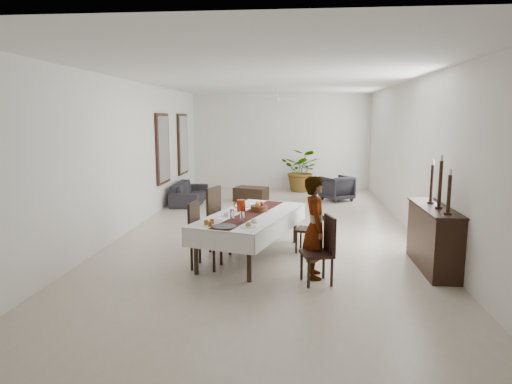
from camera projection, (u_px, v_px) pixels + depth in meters
name	position (u px, v px, depth m)	size (l,w,h in m)	color
floor	(269.00, 231.00, 9.83)	(6.00, 12.00, 0.00)	beige
ceiling	(270.00, 78.00, 9.32)	(6.00, 12.00, 0.02)	white
wall_back	(281.00, 142.00, 15.47)	(6.00, 0.02, 3.20)	white
wall_front	(222.00, 218.00, 3.68)	(6.00, 0.02, 3.20)	white
wall_left	(131.00, 155.00, 9.85)	(0.02, 12.00, 3.20)	white
wall_right	(416.00, 158.00, 9.30)	(0.02, 12.00, 3.20)	white
dining_table_top	(251.00, 216.00, 7.86)	(1.01, 2.43, 0.05)	black
table_leg_fl	(196.00, 252.00, 7.03)	(0.07, 0.07, 0.71)	black
table_leg_fr	(249.00, 259.00, 6.70)	(0.07, 0.07, 0.71)	black
table_leg_bl	(253.00, 221.00, 9.14)	(0.07, 0.07, 0.71)	black
table_leg_br	(295.00, 225.00, 8.81)	(0.07, 0.07, 0.71)	black
tablecloth_top	(251.00, 214.00, 7.86)	(1.19, 2.61, 0.01)	white
tablecloth_drape_left	(220.00, 220.00, 8.10)	(0.01, 2.61, 0.30)	white
tablecloth_drape_right	(284.00, 225.00, 7.66)	(0.01, 2.61, 0.30)	white
tablecloth_drape_near	(217.00, 241.00, 6.69)	(1.19, 0.01, 0.30)	white
tablecloth_drape_far	(276.00, 209.00, 9.07)	(1.19, 0.01, 0.30)	white
table_runner	(251.00, 214.00, 7.86)	(0.35, 2.53, 0.00)	#4F1C16
red_pitcher	(241.00, 205.00, 8.07)	(0.15, 0.15, 0.20)	#9A200B
pitcher_handle	(237.00, 205.00, 8.10)	(0.12, 0.12, 0.02)	#97230B
wine_glass_near	(242.00, 217.00, 7.19)	(0.07, 0.07, 0.17)	white
wine_glass_mid	(232.00, 215.00, 7.37)	(0.07, 0.07, 0.17)	white
teacup_right	(254.00, 221.00, 7.18)	(0.09, 0.09, 0.06)	silver
saucer_right	(254.00, 222.00, 7.19)	(0.15, 0.15, 0.01)	silver
teacup_left	(226.00, 215.00, 7.64)	(0.09, 0.09, 0.06)	silver
saucer_left	(226.00, 216.00, 7.64)	(0.15, 0.15, 0.01)	white
plate_near_right	(248.00, 227.00, 6.90)	(0.24, 0.24, 0.02)	silver
bread_near_right	(248.00, 225.00, 6.89)	(0.09, 0.09, 0.09)	tan
plate_near_left	(215.00, 221.00, 7.27)	(0.24, 0.24, 0.02)	white
plate_far_left	(246.00, 206.00, 8.48)	(0.24, 0.24, 0.02)	silver
serving_tray	(224.00, 227.00, 6.88)	(0.36, 0.36, 0.02)	#393A3E
jam_jar_a	(210.00, 224.00, 6.93)	(0.06, 0.06, 0.08)	#965015
jam_jar_b	(206.00, 223.00, 7.02)	(0.06, 0.06, 0.08)	#954915
jam_jar_c	(212.00, 222.00, 7.10)	(0.06, 0.06, 0.08)	#8B3814
fruit_basket	(259.00, 208.00, 8.06)	(0.30, 0.30, 0.10)	brown
fruit_red	(261.00, 204.00, 8.06)	(0.09, 0.09, 0.09)	maroon
fruit_green	(258.00, 204.00, 8.09)	(0.08, 0.08, 0.08)	olive
fruit_yellow	(258.00, 205.00, 8.00)	(0.08, 0.08, 0.08)	gold
chair_right_near_seat	(317.00, 254.00, 6.64)	(0.42, 0.42, 0.05)	black
chair_right_near_leg_fl	(332.00, 272.00, 6.54)	(0.04, 0.04, 0.42)	black
chair_right_near_leg_fr	(324.00, 265.00, 6.88)	(0.04, 0.04, 0.42)	black
chair_right_near_leg_bl	(309.00, 274.00, 6.48)	(0.04, 0.04, 0.42)	black
chair_right_near_leg_br	(302.00, 266.00, 6.81)	(0.04, 0.04, 0.42)	black
chair_right_near_back	(330.00, 234.00, 6.63)	(0.42, 0.04, 0.54)	black
chair_right_far_seat	(307.00, 230.00, 8.22)	(0.39, 0.39, 0.04)	black
chair_right_far_leg_fl	(314.00, 244.00, 8.05)	(0.04, 0.04, 0.39)	black
chair_right_far_leg_fr	(318.00, 240.00, 8.35)	(0.04, 0.04, 0.39)	black
chair_right_far_leg_bl	(296.00, 243.00, 8.16)	(0.04, 0.04, 0.39)	black
chair_right_far_leg_br	(301.00, 238.00, 8.46)	(0.04, 0.04, 0.39)	black
chair_right_far_back	(317.00, 216.00, 8.11)	(0.39, 0.04, 0.50)	black
chair_left_near_seat	(206.00, 239.00, 7.34)	(0.45, 0.45, 0.05)	black
chair_left_near_leg_fl	(200.00, 250.00, 7.60)	(0.05, 0.05, 0.45)	black
chair_left_near_leg_fr	(192.00, 257.00, 7.24)	(0.05, 0.05, 0.45)	black
chair_left_near_leg_bl	(221.00, 252.00, 7.51)	(0.05, 0.05, 0.45)	black
chair_left_near_leg_br	(214.00, 258.00, 7.16)	(0.05, 0.05, 0.45)	black
chair_left_near_back	(194.00, 220.00, 7.33)	(0.45, 0.04, 0.58)	black
chair_left_far_seat	(225.00, 223.00, 8.28)	(0.49, 0.49, 0.06)	black
chair_left_far_leg_fl	(220.00, 234.00, 8.59)	(0.05, 0.05, 0.49)	black
chair_left_far_leg_fr	(210.00, 239.00, 8.22)	(0.05, 0.05, 0.49)	black
chair_left_far_leg_bl	(240.00, 236.00, 8.43)	(0.05, 0.05, 0.49)	black
chair_left_far_leg_br	(230.00, 241.00, 8.06)	(0.05, 0.05, 0.49)	black
chair_left_far_back	(214.00, 204.00, 8.32)	(0.49, 0.04, 0.63)	black
woman	(315.00, 227.00, 6.85)	(0.57, 0.37, 1.55)	gray
sideboard_body	(433.00, 239.00, 7.29)	(0.44, 1.64, 0.98)	black
sideboard_top	(435.00, 208.00, 7.21)	(0.48, 1.70, 0.03)	black
candlestick_near_base	(448.00, 213.00, 6.61)	(0.11, 0.11, 0.03)	black
candlestick_near_shaft	(449.00, 194.00, 6.57)	(0.05, 0.05, 0.55)	black
candlestick_near_candle	(451.00, 172.00, 6.52)	(0.04, 0.04, 0.09)	silver
candlestick_mid_base	(439.00, 208.00, 7.04)	(0.11, 0.11, 0.03)	black
candlestick_mid_shaft	(440.00, 184.00, 6.98)	(0.05, 0.05, 0.71)	black
candlestick_mid_candle	(442.00, 158.00, 6.92)	(0.04, 0.04, 0.09)	beige
candlestick_far_base	(431.00, 202.00, 7.47)	(0.11, 0.11, 0.03)	black
candlestick_far_shaft	(432.00, 183.00, 7.42)	(0.05, 0.05, 0.60)	black
candlestick_far_candle	(433.00, 162.00, 7.37)	(0.04, 0.04, 0.09)	white
sofa	(190.00, 193.00, 13.03)	(2.00, 0.78, 0.58)	#262328
armchair	(337.00, 188.00, 13.36)	(0.78, 0.80, 0.73)	#242227
coffee_table	(251.00, 194.00, 13.32)	(0.91, 0.61, 0.40)	black
potted_plant	(302.00, 170.00, 14.99)	(1.26, 1.09, 1.40)	#2E5823
mirror_frame_near	(163.00, 149.00, 12.01)	(0.06, 1.05, 1.85)	black
mirror_glass_near	(164.00, 149.00, 12.01)	(0.01, 0.90, 1.70)	silver
mirror_frame_far	(183.00, 144.00, 14.07)	(0.06, 1.05, 1.85)	black
mirror_glass_far	(184.00, 144.00, 14.07)	(0.01, 0.90, 1.70)	white
fan_rod	(277.00, 92.00, 12.28)	(0.04, 0.04, 0.20)	white
fan_hub	(277.00, 99.00, 12.32)	(0.16, 0.16, 0.08)	white
fan_blade_n	(277.00, 100.00, 12.66)	(0.10, 0.55, 0.01)	silver
fan_blade_s	(276.00, 99.00, 11.97)	(0.10, 0.55, 0.01)	silver
fan_blade_e	(290.00, 99.00, 12.28)	(0.55, 0.10, 0.01)	white
fan_blade_w	(264.00, 99.00, 12.35)	(0.55, 0.10, 0.01)	silver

